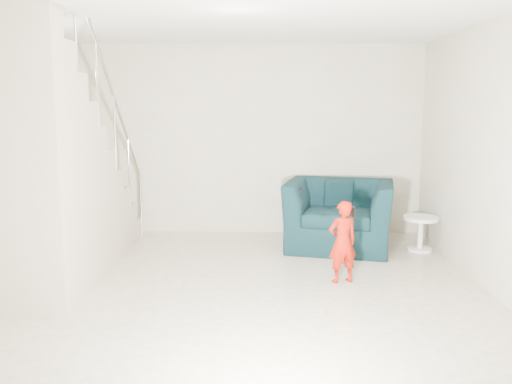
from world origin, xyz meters
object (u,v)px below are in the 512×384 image
armchair (339,214)px  staircase (51,192)px  toddler (343,242)px  side_table (421,228)px

armchair → staircase: 3.54m
toddler → side_table: 1.74m
staircase → armchair: bearing=22.9°
armchair → toddler: same height
toddler → staircase: bearing=-19.6°
armchair → side_table: (1.02, -0.16, -0.14)m
armchair → staircase: (-3.22, -1.36, 0.51)m
side_table → toddler: bearing=-133.2°
armchair → staircase: size_ratio=0.37×
armchair → side_table: size_ratio=3.02×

